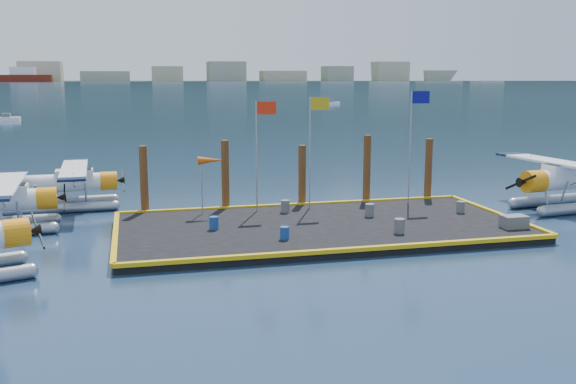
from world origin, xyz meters
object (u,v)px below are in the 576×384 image
at_px(seaplane_c, 68,185).
at_px(drum_3, 285,233).
at_px(piling_0, 144,182).
at_px(piling_1, 225,177).
at_px(drum_1, 399,226).
at_px(crate, 514,222).
at_px(flagpole_blue, 414,130).
at_px(drum_0, 214,223).
at_px(piling_4, 428,171).
at_px(drum_5, 285,206).
at_px(flagpole_yellow, 313,135).
at_px(drum_2, 370,210).
at_px(seaplane_d, 570,182).
at_px(drum_4, 461,207).
at_px(piling_3, 367,171).
at_px(flagpole_red, 260,139).
at_px(piling_2, 302,178).
at_px(windsock, 210,162).

bearing_deg(seaplane_c, drum_3, 39.37).
distance_m(piling_0, piling_1, 4.50).
height_order(drum_1, crate, drum_1).
bearing_deg(drum_3, crate, -2.43).
bearing_deg(crate, flagpole_blue, 108.50).
relative_size(drum_0, drum_1, 0.91).
distance_m(drum_3, piling_4, 13.64).
bearing_deg(drum_3, drum_5, 76.14).
height_order(seaplane_c, drum_5, seaplane_c).
bearing_deg(drum_3, piling_0, 127.01).
height_order(drum_5, flagpole_yellow, flagpole_yellow).
relative_size(seaplane_c, drum_2, 13.53).
xyz_separation_m(seaplane_d, piling_4, (-7.27, 3.61, 0.38)).
relative_size(crate, flagpole_blue, 0.19).
bearing_deg(drum_0, drum_4, 2.78).
bearing_deg(seaplane_d, piling_3, 65.91).
bearing_deg(flagpole_red, piling_0, 165.54).
xyz_separation_m(seaplane_d, piling_2, (-15.27, 3.61, 0.28)).
bearing_deg(flagpole_yellow, drum_2, -49.74).
height_order(seaplane_d, piling_4, piling_4).
distance_m(drum_1, drum_2, 3.79).
bearing_deg(drum_4, drum_0, -177.22).
xyz_separation_m(drum_4, windsock, (-13.23, 3.04, 2.52)).
height_order(drum_0, piling_2, piling_2).
distance_m(drum_0, flagpole_red, 6.05).
xyz_separation_m(seaplane_c, piling_4, (21.29, -3.41, 0.58)).
height_order(flagpole_blue, windsock, flagpole_blue).
distance_m(drum_1, flagpole_yellow, 7.92).
relative_size(seaplane_c, piling_4, 2.30).
relative_size(drum_5, piling_0, 0.17).
bearing_deg(piling_2, drum_5, -124.50).
relative_size(drum_5, crate, 0.55).
distance_m(seaplane_c, piling_1, 9.45).
relative_size(drum_0, flagpole_red, 0.11).
height_order(seaplane_d, drum_0, seaplane_d).
distance_m(flagpole_yellow, windsock, 5.87).
bearing_deg(crate, drum_1, 176.76).
xyz_separation_m(drum_4, piling_1, (-12.21, 4.64, 1.39)).
bearing_deg(crate, drum_2, 145.31).
xyz_separation_m(drum_5, piling_1, (-2.94, 2.27, 1.37)).
xyz_separation_m(drum_1, drum_3, (-5.57, 0.15, -0.05)).
relative_size(piling_0, piling_3, 0.93).
bearing_deg(drum_3, seaplane_d, 13.53).
bearing_deg(crate, piling_4, 93.37).
height_order(drum_2, drum_5, drum_2).
bearing_deg(drum_2, crate, -34.69).
xyz_separation_m(drum_3, piling_3, (6.97, 8.00, 1.46)).
height_order(seaplane_d, drum_2, seaplane_d).
xyz_separation_m(piling_3, piling_4, (4.00, 0.00, -0.15)).
xyz_separation_m(drum_0, drum_2, (8.40, 0.94, 0.02)).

